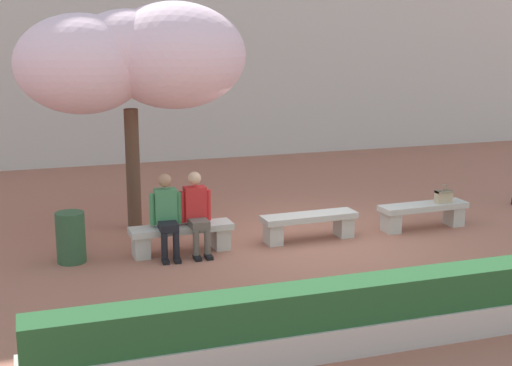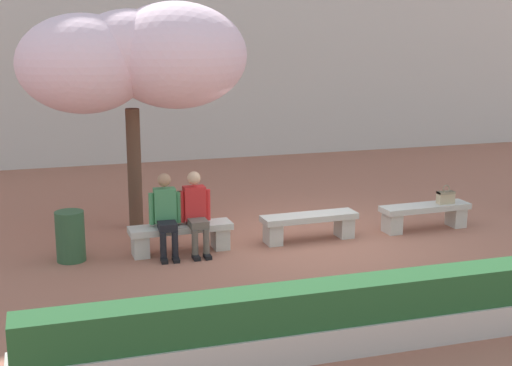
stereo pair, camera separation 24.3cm
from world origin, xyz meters
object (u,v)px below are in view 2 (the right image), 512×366
cherry_tree_main (137,58)px  trash_bin (70,236)px  stone_bench_west_end (181,234)px  person_seated_left (166,212)px  stone_bench_center (425,213)px  person_seated_right (196,209)px  stone_bench_near_west (309,223)px  handbag (446,196)px

cherry_tree_main → trash_bin: bearing=-131.0°
stone_bench_west_end → person_seated_left: (-0.24, -0.05, 0.40)m
stone_bench_west_end → stone_bench_center: 4.36m
cherry_tree_main → trash_bin: (-1.32, -1.51, -2.60)m
stone_bench_west_end → trash_bin: size_ratio=2.11×
person_seated_right → trash_bin: 1.96m
stone_bench_near_west → person_seated_right: 1.99m
stone_bench_near_west → stone_bench_west_end: bearing=180.0°
stone_bench_near_west → person_seated_right: person_seated_right is taller
person_seated_left → cherry_tree_main: size_ratio=0.33×
stone_bench_near_west → trash_bin: 3.87m
stone_bench_center → person_seated_left: size_ratio=1.28×
stone_bench_west_end → cherry_tree_main: size_ratio=0.42×
cherry_tree_main → trash_bin: cherry_tree_main is taller
stone_bench_west_end → stone_bench_center: bearing=0.0°
stone_bench_center → handbag: size_ratio=4.86×
cherry_tree_main → person_seated_right: bearing=-69.7°
stone_bench_west_end → stone_bench_near_west: same height
handbag → cherry_tree_main: cherry_tree_main is taller
handbag → cherry_tree_main: bearing=162.3°
handbag → cherry_tree_main: 5.89m
person_seated_right → person_seated_left: bearing=180.0°
person_seated_left → cherry_tree_main: cherry_tree_main is taller
stone_bench_center → trash_bin: (-6.05, 0.09, 0.09)m
stone_bench_near_west → handbag: size_ratio=4.86×
person_seated_left → stone_bench_near_west: bearing=1.3°
person_seated_left → trash_bin: person_seated_left is taller
person_seated_left → cherry_tree_main: (-0.13, 1.65, 2.29)m
stone_bench_center → person_seated_right: (-4.13, -0.05, 0.40)m
person_seated_left → trash_bin: (-1.45, 0.14, -0.31)m
stone_bench_west_end → stone_bench_near_west: (2.18, 0.00, 0.00)m
stone_bench_near_west → person_seated_left: 2.45m
person_seated_right → trash_bin: person_seated_right is taller
stone_bench_near_west → trash_bin: trash_bin is taller
stone_bench_near_west → cherry_tree_main: 4.04m
trash_bin → handbag: bearing=-1.0°
stone_bench_near_west → person_seated_right: size_ratio=1.28×
person_seated_left → handbag: (4.98, 0.02, -0.12)m
stone_bench_near_west → person_seated_left: bearing=-178.7°
person_seated_right → cherry_tree_main: bearing=110.3°
stone_bench_center → trash_bin: size_ratio=2.11×
stone_bench_west_end → stone_bench_center: (4.36, 0.00, 0.00)m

